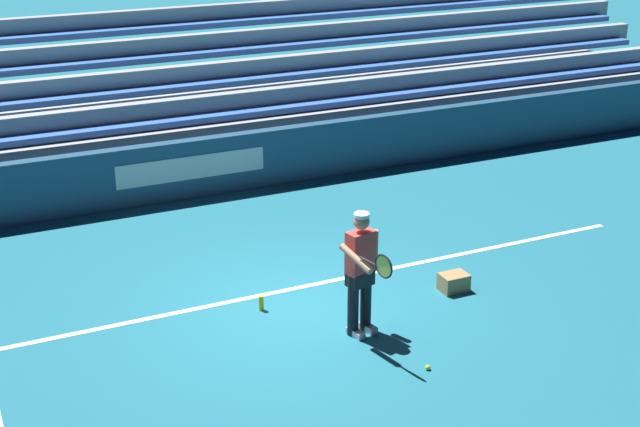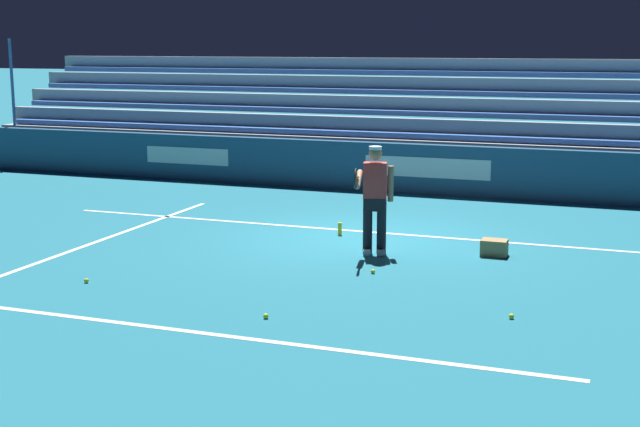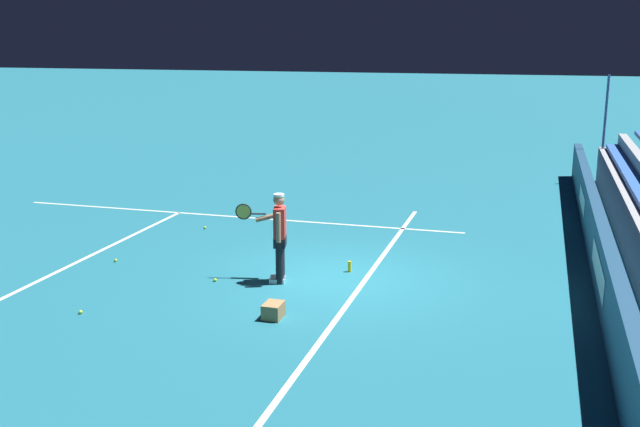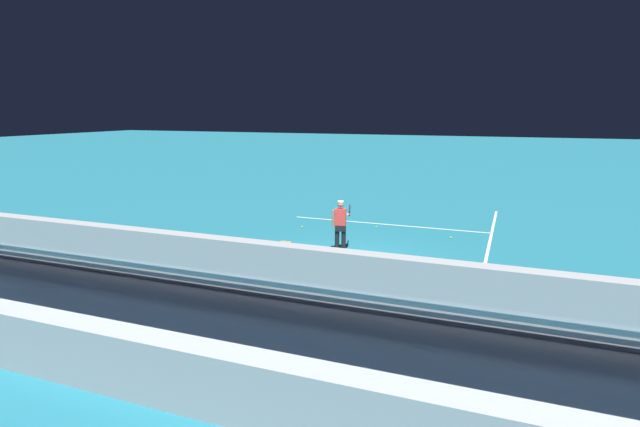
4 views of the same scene
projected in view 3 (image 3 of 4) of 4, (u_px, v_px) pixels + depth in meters
ground_plane at (340, 278)px, 14.49m from camera, size 160.00×160.00×0.00m
court_baseline_white at (365, 280)px, 14.35m from camera, size 12.00×0.10×0.01m
court_sideline_white at (231, 216)px, 19.42m from camera, size 0.10×12.00×0.01m
court_service_line_white at (91, 255)px, 15.99m from camera, size 8.22×0.10×0.01m
back_wall_sponsor_board at (606, 272)px, 13.06m from camera, size 25.26×0.25×1.10m
tennis_player at (278, 236)px, 14.08m from camera, size 0.59×1.06×1.71m
ball_box_cardboard at (273, 311)px, 12.42m from camera, size 0.40×0.30×0.26m
tennis_ball_near_player at (81, 312)px, 12.62m from camera, size 0.07×0.07×0.07m
tennis_ball_far_right at (205, 228)px, 18.16m from camera, size 0.07×0.07×0.07m
tennis_ball_on_baseline at (215, 280)px, 14.28m from camera, size 0.07×0.07×0.07m
tennis_ball_by_box at (116, 260)px, 15.52m from camera, size 0.07×0.07×0.07m
water_bottle at (350, 267)px, 14.85m from camera, size 0.07×0.07×0.22m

